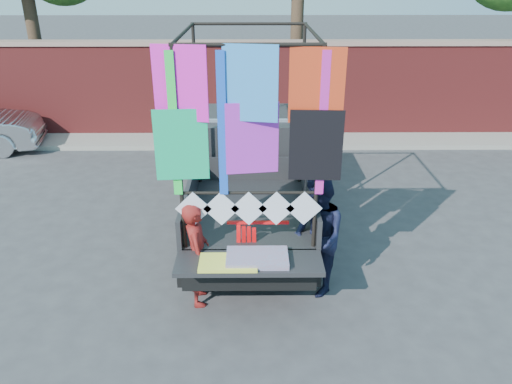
{
  "coord_description": "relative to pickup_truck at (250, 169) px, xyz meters",
  "views": [
    {
      "loc": [
        -0.28,
        -6.65,
        4.41
      ],
      "look_at": [
        -0.23,
        -0.19,
        1.47
      ],
      "focal_mm": 35.0,
      "sensor_mm": 36.0,
      "label": 1
    }
  ],
  "objects": [
    {
      "name": "ground",
      "position": [
        0.33,
        -2.09,
        -0.91
      ],
      "size": [
        90.0,
        90.0,
        0.0
      ],
      "primitive_type": "plane",
      "color": "#38383A",
      "rests_on": "ground"
    },
    {
      "name": "brick_wall",
      "position": [
        0.33,
        4.91,
        0.42
      ],
      "size": [
        30.0,
        0.45,
        2.61
      ],
      "color": "maroon",
      "rests_on": "ground"
    },
    {
      "name": "curb",
      "position": [
        0.33,
        4.21,
        -0.85
      ],
      "size": [
        30.0,
        1.2,
        0.12
      ],
      "primitive_type": "cube",
      "color": "gray",
      "rests_on": "ground"
    },
    {
      "name": "pickup_truck",
      "position": [
        0.0,
        0.0,
        0.0
      ],
      "size": [
        2.28,
        5.73,
        3.61
      ],
      "color": "black",
      "rests_on": "ground"
    },
    {
      "name": "woman",
      "position": [
        -0.72,
        -2.81,
        -0.13
      ],
      "size": [
        0.45,
        0.61,
        1.55
      ],
      "primitive_type": "imported",
      "rotation": [
        0.0,
        0.0,
        1.72
      ],
      "color": "maroon",
      "rests_on": "ground"
    },
    {
      "name": "man",
      "position": [
        0.97,
        -2.55,
        -0.01
      ],
      "size": [
        0.86,
        1.0,
        1.8
      ],
      "primitive_type": "imported",
      "rotation": [
        0.0,
        0.0,
        -1.35
      ],
      "color": "black",
      "rests_on": "ground"
    },
    {
      "name": "streamer_bundle",
      "position": [
        0.03,
        -2.69,
        0.11
      ],
      "size": [
        0.85,
        0.05,
        0.59
      ],
      "color": "#FF0D10",
      "rests_on": "ground"
    }
  ]
}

